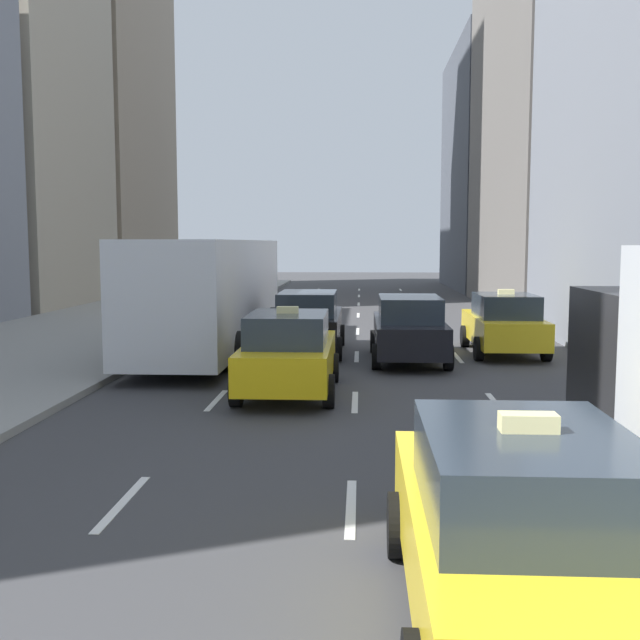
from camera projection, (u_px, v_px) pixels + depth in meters
The scene contains 8 objects.
sidewalk_left at pixel (105, 325), 28.39m from camera, with size 8.00×66.00×0.15m, color gray.
lane_markings at pixel (357, 342), 23.91m from camera, with size 5.72×56.00×0.01m.
taxi_lead at pixel (504, 323), 21.37m from camera, with size 2.02×4.40×1.87m.
taxi_second at pixel (520, 528), 6.05m from camera, with size 2.02×4.40×1.87m.
taxi_third at pixel (289, 353), 15.68m from camera, with size 2.02×4.40×1.87m.
sedan_black_near at pixel (308, 322), 21.54m from camera, with size 2.02×4.83×1.79m.
sedan_silver_behind at pixel (409, 328), 20.04m from camera, with size 2.02×4.76×1.76m.
city_bus at pixel (212, 291), 21.74m from camera, with size 2.80×11.61×3.25m.
Camera 1 is at (2.70, -0.74, 3.18)m, focal length 42.00 mm.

